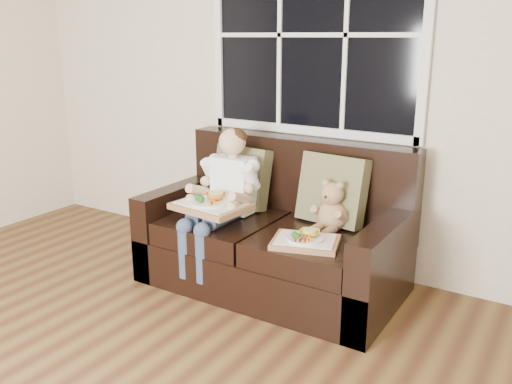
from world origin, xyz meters
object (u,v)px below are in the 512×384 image
Objects in this scene: child at (225,188)px; tray_right at (306,240)px; tray_left at (211,204)px; loveseat at (277,240)px; teddy_bear at (332,210)px.

child reaches higher than tray_right.
tray_left reaches higher than tray_right.
loveseat is at bearing 45.44° from tray_left.
child reaches higher than tray_left.
loveseat is at bearing 19.93° from child.
child is 0.74m from tray_right.
teddy_bear is at bearing 11.77° from child.
loveseat is 0.50m from tray_right.
teddy_bear is at bearing 4.17° from loveseat.
tray_right is at bearing -13.82° from child.
loveseat is at bearing 124.30° from tray_right.
teddy_bear is at bearing 69.88° from tray_right.
tray_left is (-0.00, -0.15, -0.08)m from child.
child is at bearing -160.07° from loveseat.
teddy_bear is 0.74× the size of tray_right.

